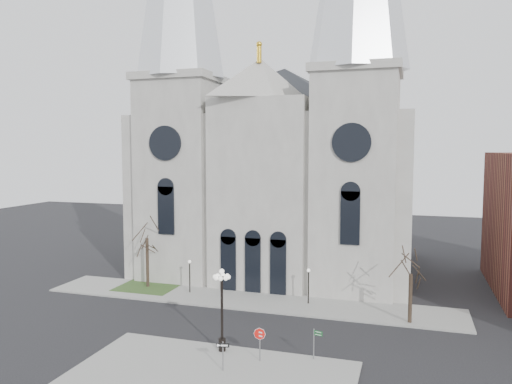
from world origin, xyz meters
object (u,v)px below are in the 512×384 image
(globe_lamp, at_px, (222,300))
(stop_sign, at_px, (260,337))
(one_way_sign, at_px, (223,351))
(street_name_sign, at_px, (315,341))

(globe_lamp, bearing_deg, stop_sign, -14.97)
(one_way_sign, xyz_separation_m, street_name_sign, (5.34, 3.47, -0.06))
(stop_sign, bearing_deg, street_name_sign, 38.61)
(street_name_sign, bearing_deg, stop_sign, -145.60)
(globe_lamp, height_order, street_name_sign, globe_lamp)
(stop_sign, distance_m, one_way_sign, 2.82)
(stop_sign, distance_m, globe_lamp, 3.77)
(globe_lamp, xyz_separation_m, one_way_sign, (1.19, -2.92, -2.40))
(one_way_sign, distance_m, street_name_sign, 6.37)
(street_name_sign, bearing_deg, one_way_sign, -133.90)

